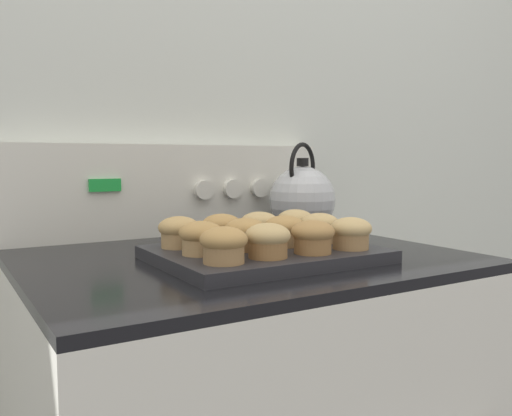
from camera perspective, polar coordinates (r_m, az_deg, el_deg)
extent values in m
cube|color=silver|center=(1.35, -9.49, 8.57)|extent=(8.00, 0.05, 2.40)
cube|color=black|center=(1.04, -1.97, -5.27)|extent=(0.79, 0.66, 0.02)
cube|color=silver|center=(1.30, -8.54, 1.90)|extent=(0.77, 0.05, 0.21)
cube|color=green|center=(1.21, -15.61, 2.34)|extent=(0.07, 0.01, 0.03)
cylinder|color=silver|center=(1.29, -5.53, 1.91)|extent=(0.05, 0.02, 0.05)
cylinder|color=silver|center=(1.32, -2.50, 2.02)|extent=(0.05, 0.02, 0.05)
cylinder|color=silver|center=(1.36, 0.36, 2.12)|extent=(0.05, 0.02, 0.05)
cylinder|color=silver|center=(1.41, 3.06, 2.20)|extent=(0.05, 0.02, 0.05)
cube|color=#28282D|center=(0.97, 0.91, -4.88)|extent=(0.38, 0.29, 0.02)
cylinder|color=#A37A4C|center=(0.83, -3.41, -4.81)|extent=(0.06, 0.06, 0.03)
ellipsoid|color=tan|center=(0.82, -3.42, -3.32)|extent=(0.07, 0.07, 0.04)
cylinder|color=olive|center=(0.87, 1.25, -4.29)|extent=(0.06, 0.06, 0.03)
ellipsoid|color=tan|center=(0.87, 1.25, -2.88)|extent=(0.07, 0.07, 0.04)
cylinder|color=olive|center=(0.91, 5.98, -3.85)|extent=(0.06, 0.06, 0.03)
ellipsoid|color=#B2844C|center=(0.91, 5.99, -2.51)|extent=(0.07, 0.07, 0.04)
cylinder|color=#A37A4C|center=(0.97, 9.94, -3.39)|extent=(0.06, 0.06, 0.03)
ellipsoid|color=tan|center=(0.96, 9.96, -2.12)|extent=(0.07, 0.07, 0.04)
cylinder|color=tan|center=(0.90, -5.80, -3.97)|extent=(0.06, 0.06, 0.03)
ellipsoid|color=tan|center=(0.90, -5.81, -2.61)|extent=(0.07, 0.07, 0.04)
cylinder|color=olive|center=(0.94, -1.14, -3.57)|extent=(0.06, 0.06, 0.03)
ellipsoid|color=tan|center=(0.94, -1.15, -2.26)|extent=(0.07, 0.07, 0.04)
cylinder|color=tan|center=(0.99, 3.02, -3.16)|extent=(0.06, 0.06, 0.03)
ellipsoid|color=tan|center=(0.98, 3.02, -1.92)|extent=(0.07, 0.07, 0.04)
cylinder|color=#A37A4C|center=(1.03, 6.71, -2.80)|extent=(0.06, 0.06, 0.03)
ellipsoid|color=tan|center=(1.03, 6.72, -1.61)|extent=(0.07, 0.07, 0.04)
cylinder|color=tan|center=(0.98, -8.11, -3.28)|extent=(0.06, 0.06, 0.03)
ellipsoid|color=tan|center=(0.97, -8.13, -2.02)|extent=(0.07, 0.07, 0.04)
cylinder|color=olive|center=(1.01, -3.64, -2.93)|extent=(0.06, 0.06, 0.03)
ellipsoid|color=tan|center=(1.01, -3.65, -1.72)|extent=(0.07, 0.07, 0.04)
cylinder|color=tan|center=(1.05, 0.36, -2.63)|extent=(0.06, 0.06, 0.03)
ellipsoid|color=tan|center=(1.05, 0.36, -1.46)|extent=(0.07, 0.07, 0.04)
cylinder|color=#A37A4C|center=(1.10, 4.16, -2.28)|extent=(0.06, 0.06, 0.03)
ellipsoid|color=tan|center=(1.10, 4.17, -1.16)|extent=(0.07, 0.07, 0.04)
sphere|color=silver|center=(1.33, 4.90, 0.91)|extent=(0.16, 0.16, 0.16)
cylinder|color=black|center=(1.32, 4.93, 4.84)|extent=(0.03, 0.03, 0.02)
cone|color=silver|center=(1.39, 6.32, 1.93)|extent=(0.09, 0.07, 0.07)
torus|color=black|center=(1.32, 4.92, 4.23)|extent=(0.12, 0.06, 0.12)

